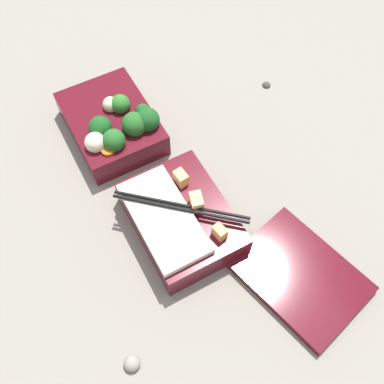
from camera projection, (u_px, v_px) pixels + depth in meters
name	position (u px, v px, depth m)	size (l,w,h in m)	color
ground_plane	(138.00, 175.00, 0.77)	(3.00, 3.00, 0.00)	gray
bento_tray_vegetable	(113.00, 124.00, 0.79)	(0.19, 0.14, 0.08)	#510F19
bento_tray_rice	(180.00, 218.00, 0.70)	(0.19, 0.17, 0.07)	#510F19
bento_lid	(300.00, 276.00, 0.67)	(0.18, 0.14, 0.01)	#510F19
pebble_0	(132.00, 363.00, 0.61)	(0.02, 0.02, 0.02)	gray
pebble_1	(267.00, 84.00, 0.88)	(0.02, 0.02, 0.02)	#474442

